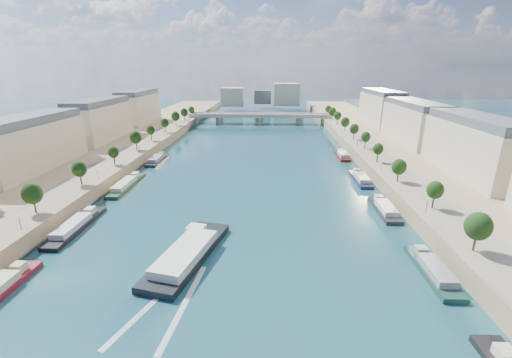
{
  "coord_description": "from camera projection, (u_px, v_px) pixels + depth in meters",
  "views": [
    {
      "loc": [
        9.2,
        -44.14,
        43.92
      ],
      "look_at": [
        4.09,
        73.18,
        5.0
      ],
      "focal_mm": 24.0,
      "sensor_mm": 36.0,
      "label": 1
    }
  ],
  "objects": [
    {
      "name": "trees_left",
      "position": [
        126.0,
        145.0,
        151.76
      ],
      "size": [
        4.8,
        268.8,
        8.26
      ],
      "color": "#382B1E",
      "rests_on": "ground"
    },
    {
      "name": "moored_barges_left",
      "position": [
        84.0,
        220.0,
        100.46
      ],
      "size": [
        5.0,
        158.84,
        3.6
      ],
      "color": "#172234",
      "rests_on": "ground"
    },
    {
      "name": "wake",
      "position": [
        168.0,
        303.0,
        66.45
      ],
      "size": [
        13.34,
        25.98,
        0.04
      ],
      "color": "silver",
      "rests_on": "ground"
    },
    {
      "name": "buildings_right",
      "position": [
        439.0,
        130.0,
        153.58
      ],
      "size": [
        16.0,
        226.0,
        23.2
      ],
      "color": "beige",
      "rests_on": "ground"
    },
    {
      "name": "quay_right",
      "position": [
        416.0,
        167.0,
        147.13
      ],
      "size": [
        44.0,
        520.0,
        5.0
      ],
      "primitive_type": "cube",
      "color": "#9E8460",
      "rests_on": "ground"
    },
    {
      "name": "trees_right",
      "position": [
        372.0,
        144.0,
        154.8
      ],
      "size": [
        4.8,
        268.8,
        8.26
      ],
      "color": "#382B1E",
      "rests_on": "ground"
    },
    {
      "name": "lamps_right",
      "position": [
        368.0,
        152.0,
        151.01
      ],
      "size": [
        0.36,
        200.36,
        4.28
      ],
      "color": "black",
      "rests_on": "ground"
    },
    {
      "name": "moored_barges_right",
      "position": [
        388.0,
        214.0,
        104.7
      ],
      "size": [
        5.0,
        156.06,
        3.6
      ],
      "color": "black",
      "rests_on": "ground"
    },
    {
      "name": "quay_left",
      "position": [
        89.0,
        163.0,
        153.08
      ],
      "size": [
        44.0,
        520.0,
        5.0
      ],
      "primitive_type": "cube",
      "color": "#9E8460",
      "rests_on": "ground"
    },
    {
      "name": "pave_right",
      "position": [
        382.0,
        161.0,
        146.94
      ],
      "size": [
        14.0,
        520.0,
        0.1
      ],
      "primitive_type": "cube",
      "color": "gray",
      "rests_on": "quay_right"
    },
    {
      "name": "skyline",
      "position": [
        265.0,
        96.0,
        354.32
      ],
      "size": [
        79.0,
        42.0,
        22.0
      ],
      "color": "beige",
      "rests_on": "ground"
    },
    {
      "name": "buildings_left",
      "position": [
        70.0,
        127.0,
        160.61
      ],
      "size": [
        16.0,
        226.0,
        23.2
      ],
      "color": "beige",
      "rests_on": "ground"
    },
    {
      "name": "pave_left",
      "position": [
        121.0,
        158.0,
        151.66
      ],
      "size": [
        14.0,
        520.0,
        0.1
      ],
      "primitive_type": "cube",
      "color": "gray",
      "rests_on": "quay_left"
    },
    {
      "name": "lamps_left",
      "position": [
        121.0,
        158.0,
        141.13
      ],
      "size": [
        0.36,
        200.36,
        4.28
      ],
      "color": "black",
      "rests_on": "ground"
    },
    {
      "name": "ground",
      "position": [
        249.0,
        171.0,
        150.89
      ],
      "size": [
        700.0,
        700.0,
        0.0
      ],
      "primitive_type": "plane",
      "color": "#0C2835",
      "rests_on": "ground"
    },
    {
      "name": "bridge",
      "position": [
        259.0,
        117.0,
        272.31
      ],
      "size": [
        112.0,
        12.0,
        8.15
      ],
      "color": "#C1B79E",
      "rests_on": "ground"
    },
    {
      "name": "tour_barge",
      "position": [
        188.0,
        254.0,
        81.69
      ],
      "size": [
        16.16,
        33.4,
        4.36
      ],
      "rotation": [
        0.0,
        0.0,
        -0.23
      ],
      "color": "black",
      "rests_on": "ground"
    }
  ]
}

